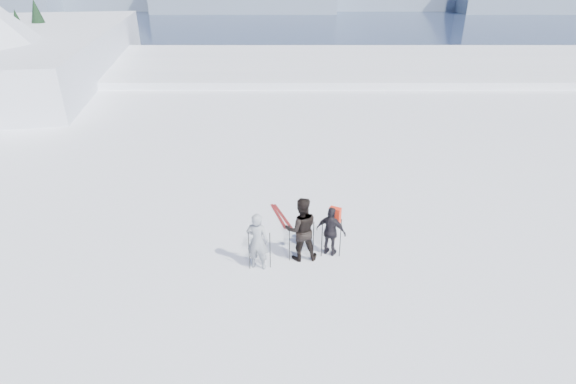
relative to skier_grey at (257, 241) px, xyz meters
name	(u,v)px	position (x,y,z in m)	size (l,w,h in m)	color
lake_basin	(309,140)	(2.74, 27.94, -7.35)	(820.00, 820.00, 71.62)	white
near_ridge	(0,110)	(-23.84, 27.26, -4.35)	(31.37, 35.68, 25.62)	white
skier_grey	(257,241)	(0.00, 0.00, 0.00)	(0.62, 0.41, 1.71)	gray
skier_dark	(301,229)	(1.20, 0.44, 0.11)	(0.94, 0.73, 1.93)	black
skier_pack	(331,232)	(2.06, 0.63, -0.09)	(0.90, 0.37, 1.53)	black
backpack	(336,197)	(2.17, 0.86, 0.91)	(0.33, 0.18, 0.48)	#F83017
ski_poles	(299,244)	(1.12, 0.27, -0.26)	(2.58, 0.63, 1.27)	black
skis_loose	(281,216)	(0.58, 2.83, -0.84)	(0.77, 1.65, 0.03)	black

